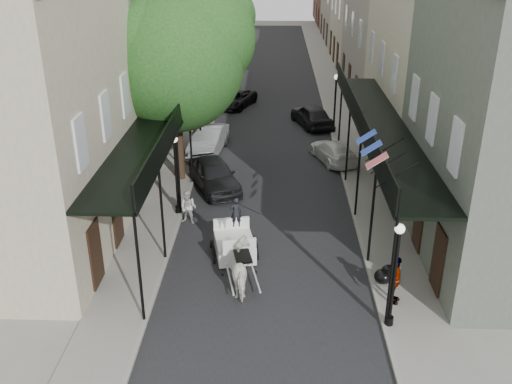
# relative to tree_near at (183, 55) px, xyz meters

# --- Properties ---
(ground) EXTENTS (140.00, 140.00, 0.00)m
(ground) POSITION_rel_tree_near_xyz_m (4.20, -10.18, -6.49)
(ground) COLOR gray
(ground) RESTS_ON ground
(road) EXTENTS (8.00, 90.00, 0.01)m
(road) POSITION_rel_tree_near_xyz_m (4.20, 9.82, -6.48)
(road) COLOR black
(road) RESTS_ON ground
(sidewalk_left) EXTENTS (2.20, 90.00, 0.12)m
(sidewalk_left) POSITION_rel_tree_near_xyz_m (-0.80, 9.82, -6.43)
(sidewalk_left) COLOR gray
(sidewalk_left) RESTS_ON ground
(sidewalk_right) EXTENTS (2.20, 90.00, 0.12)m
(sidewalk_right) POSITION_rel_tree_near_xyz_m (9.20, 9.82, -6.43)
(sidewalk_right) COLOR gray
(sidewalk_right) RESTS_ON ground
(building_row_left) EXTENTS (5.00, 80.00, 10.50)m
(building_row_left) POSITION_rel_tree_near_xyz_m (-4.40, 19.82, -1.24)
(building_row_left) COLOR #BBB396
(building_row_left) RESTS_ON ground
(building_row_right) EXTENTS (5.00, 80.00, 10.50)m
(building_row_right) POSITION_rel_tree_near_xyz_m (12.80, 19.82, -1.24)
(building_row_right) COLOR gray
(building_row_right) RESTS_ON ground
(gallery_left) EXTENTS (2.20, 18.05, 4.88)m
(gallery_left) POSITION_rel_tree_near_xyz_m (-0.59, -3.20, -2.44)
(gallery_left) COLOR black
(gallery_left) RESTS_ON sidewalk_left
(gallery_right) EXTENTS (2.20, 18.05, 4.88)m
(gallery_right) POSITION_rel_tree_near_xyz_m (8.99, -3.20, -2.44)
(gallery_right) COLOR black
(gallery_right) RESTS_ON sidewalk_right
(tree_near) EXTENTS (7.31, 6.80, 9.63)m
(tree_near) POSITION_rel_tree_near_xyz_m (0.00, 0.00, 0.00)
(tree_near) COLOR #382619
(tree_near) RESTS_ON sidewalk_left
(tree_far) EXTENTS (6.45, 6.00, 8.61)m
(tree_far) POSITION_rel_tree_near_xyz_m (-0.05, 14.00, -0.65)
(tree_far) COLOR #382619
(tree_far) RESTS_ON sidewalk_left
(lamppost_right_near) EXTENTS (0.32, 0.32, 3.71)m
(lamppost_right_near) POSITION_rel_tree_near_xyz_m (8.30, -12.18, -4.44)
(lamppost_right_near) COLOR black
(lamppost_right_near) RESTS_ON sidewalk_right
(lamppost_left) EXTENTS (0.32, 0.32, 3.71)m
(lamppost_left) POSITION_rel_tree_near_xyz_m (0.10, -4.18, -4.44)
(lamppost_left) COLOR black
(lamppost_left) RESTS_ON sidewalk_left
(lamppost_right_far) EXTENTS (0.32, 0.32, 3.71)m
(lamppost_right_far) POSITION_rel_tree_near_xyz_m (8.30, 7.82, -4.44)
(lamppost_right_far) COLOR black
(lamppost_right_far) RESTS_ON sidewalk_right
(horse) EXTENTS (1.33, 2.19, 1.73)m
(horse) POSITION_rel_tree_near_xyz_m (3.41, -10.11, -5.62)
(horse) COLOR white
(horse) RESTS_ON ground
(carriage) EXTENTS (2.07, 2.79, 2.89)m
(carriage) POSITION_rel_tree_near_xyz_m (2.86, -7.48, -5.36)
(carriage) COLOR black
(carriage) RESTS_ON ground
(pedestrian_walking) EXTENTS (0.89, 0.78, 1.55)m
(pedestrian_walking) POSITION_rel_tree_near_xyz_m (0.70, -5.02, -5.71)
(pedestrian_walking) COLOR beige
(pedestrian_walking) RESTS_ON ground
(pedestrian_sidewalk_left) EXTENTS (1.31, 1.02, 1.78)m
(pedestrian_sidewalk_left) POSITION_rel_tree_near_xyz_m (-0.18, 7.24, -5.48)
(pedestrian_sidewalk_left) COLOR gray
(pedestrian_sidewalk_left) RESTS_ON sidewalk_left
(pedestrian_sidewalk_right) EXTENTS (0.82, 1.12, 1.77)m
(pedestrian_sidewalk_right) POSITION_rel_tree_near_xyz_m (8.66, -10.91, -5.48)
(pedestrian_sidewalk_right) COLOR gray
(pedestrian_sidewalk_right) RESTS_ON sidewalk_right
(car_left_near) EXTENTS (3.43, 4.90, 1.55)m
(car_left_near) POSITION_rel_tree_near_xyz_m (1.46, -1.18, -5.71)
(car_left_near) COLOR black
(car_left_near) RESTS_ON ground
(car_left_mid) EXTENTS (2.15, 4.76, 1.51)m
(car_left_mid) POSITION_rel_tree_near_xyz_m (0.60, 4.00, -5.73)
(car_left_mid) COLOR gray
(car_left_mid) RESTS_ON ground
(car_left_far) EXTENTS (3.32, 4.65, 1.18)m
(car_left_far) POSITION_rel_tree_near_xyz_m (1.60, 13.82, -5.90)
(car_left_far) COLOR black
(car_left_far) RESTS_ON ground
(car_right_near) EXTENTS (2.86, 4.38, 1.18)m
(car_right_near) POSITION_rel_tree_near_xyz_m (7.80, 2.84, -5.90)
(car_right_near) COLOR silver
(car_right_near) RESTS_ON ground
(car_right_far) EXTENTS (2.99, 4.63, 1.47)m
(car_right_far) POSITION_rel_tree_near_xyz_m (6.94, 9.34, -5.75)
(car_right_far) COLOR black
(car_right_far) RESTS_ON ground
(trash_bags) EXTENTS (0.91, 1.06, 0.55)m
(trash_bags) POSITION_rel_tree_near_xyz_m (8.62, -9.57, -6.11)
(trash_bags) COLOR black
(trash_bags) RESTS_ON sidewalk_right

